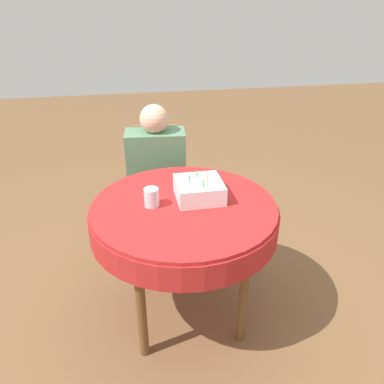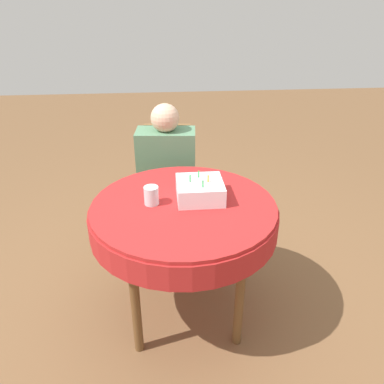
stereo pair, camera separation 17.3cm
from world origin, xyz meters
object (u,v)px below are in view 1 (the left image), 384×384
drinking_glass (152,197)px  person (156,165)px  chair (157,182)px  birthday_cake (199,190)px

drinking_glass → person: bearing=82.5°
chair → drinking_glass: 0.89m
birthday_cake → person: bearing=103.2°
chair → birthday_cake: size_ratio=3.61×
person → birthday_cake: bearing=-71.3°
birthday_cake → drinking_glass: 0.26m
person → drinking_glass: size_ratio=11.03×
birthday_cake → drinking_glass: bearing=-171.8°
drinking_glass → chair: bearing=82.7°
chair → birthday_cake: 0.87m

